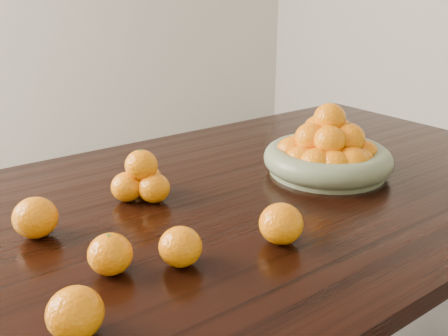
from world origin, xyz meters
TOP-DOWN VIEW (x-y plane):
  - dining_table at (0.00, 0.00)m, footprint 2.00×1.00m
  - fruit_bowl at (0.37, -0.03)m, footprint 0.33×0.33m
  - orange_pyramid at (-0.09, 0.11)m, footprint 0.13×0.13m
  - loose_orange_0 at (-0.28, -0.14)m, footprint 0.08×0.08m
  - loose_orange_1 at (-0.17, -0.19)m, footprint 0.08×0.08m
  - loose_orange_2 at (0.02, -0.24)m, footprint 0.08×0.08m
  - loose_orange_3 at (-0.34, 0.06)m, footprint 0.09×0.09m
  - loose_orange_4 at (-0.39, -0.27)m, footprint 0.08×0.08m

SIDE VIEW (x-z plane):
  - dining_table at x=0.00m, z-range 0.29..1.04m
  - loose_orange_1 at x=-0.17m, z-range 0.75..0.82m
  - loose_orange_0 at x=-0.28m, z-range 0.75..0.82m
  - loose_orange_4 at x=-0.39m, z-range 0.75..0.82m
  - loose_orange_2 at x=0.02m, z-range 0.75..0.83m
  - loose_orange_3 at x=-0.34m, z-range 0.75..0.83m
  - orange_pyramid at x=-0.09m, z-range 0.74..0.85m
  - fruit_bowl at x=0.37m, z-range 0.71..0.89m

